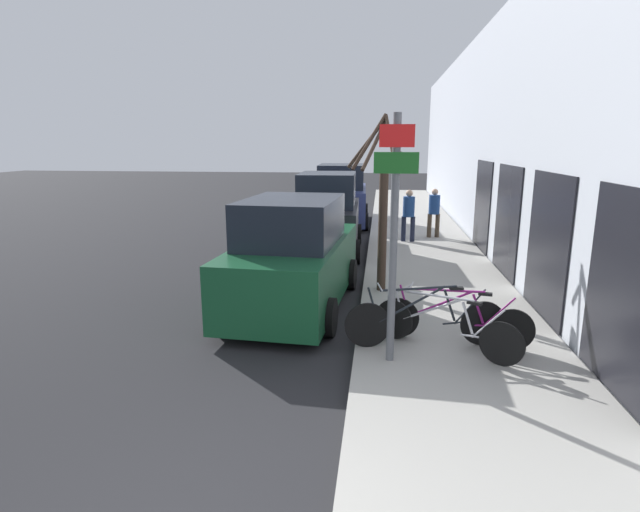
# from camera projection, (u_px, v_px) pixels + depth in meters

# --- Properties ---
(ground_plane) EXTENTS (80.00, 80.00, 0.00)m
(ground_plane) POSITION_uv_depth(u_px,v_px,m) (334.00, 253.00, 14.63)
(ground_plane) COLOR black
(sidewalk_curb) EXTENTS (3.20, 32.00, 0.15)m
(sidewalk_curb) POSITION_uv_depth(u_px,v_px,m) (417.00, 235.00, 17.02)
(sidewalk_curb) COLOR #9E9B93
(sidewalk_curb) RESTS_ON ground
(building_facade) EXTENTS (0.23, 32.00, 6.50)m
(building_facade) POSITION_uv_depth(u_px,v_px,m) (477.00, 141.00, 16.02)
(building_facade) COLOR #B2B7C1
(building_facade) RESTS_ON ground
(signpost) EXTENTS (0.58, 0.13, 3.38)m
(signpost) POSITION_uv_depth(u_px,v_px,m) (394.00, 232.00, 6.66)
(signpost) COLOR #595B60
(signpost) RESTS_ON sidewalk_curb
(bicycle_0) EXTENTS (2.01, 1.15, 0.87)m
(bicycle_0) POSITION_uv_depth(u_px,v_px,m) (445.00, 327.00, 7.29)
(bicycle_0) COLOR black
(bicycle_0) RESTS_ON sidewalk_curb
(bicycle_1) EXTENTS (2.42, 0.55, 0.95)m
(bicycle_1) POSITION_uv_depth(u_px,v_px,m) (426.00, 321.00, 7.47)
(bicycle_1) COLOR black
(bicycle_1) RESTS_ON sidewalk_curb
(bicycle_2) EXTENTS (2.27, 0.59, 0.87)m
(bicycle_2) POSITION_uv_depth(u_px,v_px,m) (454.00, 320.00, 7.59)
(bicycle_2) COLOR black
(bicycle_2) RESTS_ON sidewalk_curb
(parked_car_0) EXTENTS (2.29, 4.66, 2.15)m
(parked_car_0) POSITION_uv_depth(u_px,v_px,m) (294.00, 258.00, 9.60)
(parked_car_0) COLOR #144728
(parked_car_0) RESTS_ON ground
(parked_car_1) EXTENTS (2.03, 4.23, 2.33)m
(parked_car_1) POSITION_uv_depth(u_px,v_px,m) (328.00, 217.00, 14.42)
(parked_car_1) COLOR black
(parked_car_1) RESTS_ON ground
(parked_car_2) EXTENTS (2.23, 4.71, 2.34)m
(parked_car_2) POSITION_uv_depth(u_px,v_px,m) (341.00, 197.00, 19.58)
(parked_car_2) COLOR navy
(parked_car_2) RESTS_ON ground
(pedestrian_near) EXTENTS (0.40, 0.35, 1.57)m
(pedestrian_near) POSITION_uv_depth(u_px,v_px,m) (434.00, 209.00, 16.06)
(pedestrian_near) COLOR #4C3D2D
(pedestrian_near) RESTS_ON sidewalk_curb
(pedestrian_far) EXTENTS (0.42, 0.36, 1.60)m
(pedestrian_far) POSITION_uv_depth(u_px,v_px,m) (409.00, 212.00, 15.37)
(pedestrian_far) COLOR #1E2338
(pedestrian_far) RESTS_ON sidewalk_curb
(street_tree) EXTENTS (1.34, 1.44, 3.56)m
(street_tree) POSITION_uv_depth(u_px,v_px,m) (382.00, 207.00, 10.00)
(street_tree) COLOR #3D2D23
(street_tree) RESTS_ON sidewalk_curb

